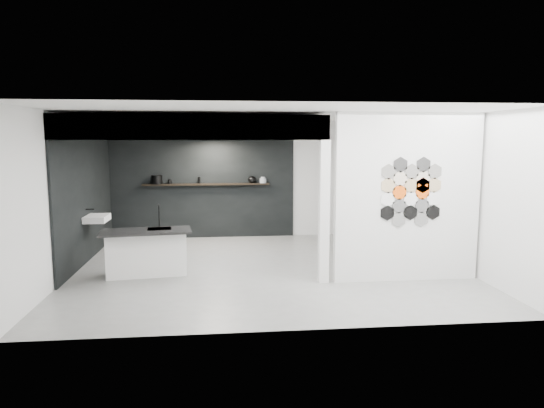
{
  "coord_description": "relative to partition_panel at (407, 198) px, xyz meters",
  "views": [
    {
      "loc": [
        -0.84,
        -8.7,
        2.36
      ],
      "look_at": [
        0.1,
        0.3,
        1.15
      ],
      "focal_mm": 32.0,
      "sensor_mm": 36.0,
      "label": 1
    }
  ],
  "objects": [
    {
      "name": "kettle",
      "position": [
        -2.34,
        3.87,
        0.01
      ],
      "size": [
        0.23,
        0.23,
        0.17
      ],
      "primitive_type": "ellipsoid",
      "rotation": [
        0.0,
        0.0,
        0.15
      ],
      "color": "black",
      "rests_on": "display_shelf"
    },
    {
      "name": "utensil_cup",
      "position": [
        -4.28,
        3.87,
        -0.03
      ],
      "size": [
        0.1,
        0.1,
        0.1
      ],
      "primitive_type": "cylinder",
      "rotation": [
        0.0,
        0.0,
        -0.33
      ],
      "color": "black",
      "rests_on": "display_shelf"
    },
    {
      "name": "wall_basin",
      "position": [
        -5.46,
        1.8,
        -0.55
      ],
      "size": [
        0.4,
        0.6,
        0.12
      ],
      "primitive_type": "cube",
      "color": "silver",
      "rests_on": "bay_clad_left"
    },
    {
      "name": "bulkhead",
      "position": [
        -3.52,
        2.0,
        1.15
      ],
      "size": [
        4.4,
        4.0,
        0.4
      ],
      "primitive_type": "cube",
      "color": "silver",
      "rests_on": "corner_column"
    },
    {
      "name": "partition_panel",
      "position": [
        0.0,
        0.0,
        0.0
      ],
      "size": [
        2.45,
        0.15,
        2.8
      ],
      "primitive_type": "cube",
      "color": "silver",
      "rests_on": "floor"
    },
    {
      "name": "corner_column",
      "position": [
        -1.41,
        0.0,
        -0.22
      ],
      "size": [
        0.16,
        0.16,
        2.35
      ],
      "primitive_type": "cube",
      "color": "silver",
      "rests_on": "floor"
    },
    {
      "name": "stockpot",
      "position": [
        -4.57,
        3.87,
        0.02
      ],
      "size": [
        0.3,
        0.3,
        0.2
      ],
      "primitive_type": "cylinder",
      "rotation": [
        0.0,
        0.0,
        0.21
      ],
      "color": "black",
      "rests_on": "display_shelf"
    },
    {
      "name": "kitchen_island",
      "position": [
        -4.38,
        0.74,
        -0.99
      ],
      "size": [
        1.59,
        0.85,
        1.23
      ],
      "rotation": [
        0.0,
        0.0,
        0.12
      ],
      "color": "silver",
      "rests_on": "floor"
    },
    {
      "name": "bottle_dark",
      "position": [
        -3.6,
        3.87,
        -0.0
      ],
      "size": [
        0.07,
        0.07,
        0.16
      ],
      "primitive_type": "cylinder",
      "rotation": [
        0.0,
        0.0,
        -0.24
      ],
      "color": "black",
      "rests_on": "display_shelf"
    },
    {
      "name": "glass_vase",
      "position": [
        -2.08,
        3.87,
        -0.01
      ],
      "size": [
        0.14,
        0.14,
        0.15
      ],
      "primitive_type": "cylinder",
      "rotation": [
        0.0,
        0.0,
        -0.37
      ],
      "color": "gray",
      "rests_on": "display_shelf"
    },
    {
      "name": "bay_clad_left",
      "position": [
        -5.7,
        2.0,
        -0.22
      ],
      "size": [
        0.04,
        4.0,
        2.35
      ],
      "primitive_type": "cube",
      "color": "black",
      "rests_on": "floor"
    },
    {
      "name": "hex_tile_cluster",
      "position": [
        0.03,
        -0.09,
        0.1
      ],
      "size": [
        1.04,
        0.02,
        1.16
      ],
      "color": "black",
      "rests_on": "partition_panel"
    },
    {
      "name": "floor",
      "position": [
        -2.23,
        1.0,
        -1.4
      ],
      "size": [
        7.0,
        6.0,
        0.01
      ],
      "primitive_type": "cube",
      "color": "slate"
    },
    {
      "name": "bay_clad_back",
      "position": [
        -3.52,
        3.97,
        -0.22
      ],
      "size": [
        4.4,
        0.04,
        2.35
      ],
      "primitive_type": "cube",
      "color": "black",
      "rests_on": "floor"
    },
    {
      "name": "glass_bowl",
      "position": [
        -2.08,
        3.87,
        -0.02
      ],
      "size": [
        0.18,
        0.18,
        0.11
      ],
      "primitive_type": "cylinder",
      "rotation": [
        0.0,
        0.0,
        0.19
      ],
      "color": "gray",
      "rests_on": "display_shelf"
    },
    {
      "name": "display_shelf",
      "position": [
        -3.43,
        3.87,
        -0.1
      ],
      "size": [
        3.0,
        0.15,
        0.04
      ],
      "primitive_type": "cube",
      "color": "black",
      "rests_on": "bay_clad_back"
    },
    {
      "name": "fascia_beam",
      "position": [
        -3.52,
        0.08,
        1.15
      ],
      "size": [
        4.4,
        0.16,
        0.4
      ],
      "primitive_type": "cube",
      "color": "silver",
      "rests_on": "corner_column"
    }
  ]
}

